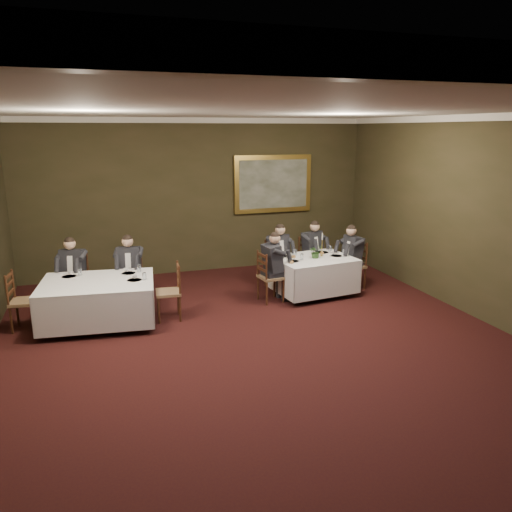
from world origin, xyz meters
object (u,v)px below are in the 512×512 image
diner_main_endright (353,265)px  candlestick (322,247)px  diner_sec_backright (131,278)px  centerpiece (316,251)px  table_second (98,299)px  chair_sec_backleft (76,292)px  painting (273,184)px  table_main (313,273)px  chair_main_backleft (277,273)px  chair_sec_endright (169,303)px  chair_main_endright (353,275)px  chair_main_backright (310,269)px  diner_main_endleft (271,276)px  chair_sec_endleft (25,313)px  chair_sec_backright (131,289)px  chair_main_endleft (270,287)px  diner_sec_backleft (75,281)px  diner_main_backleft (278,263)px  diner_main_backright (311,259)px

diner_main_endright → candlestick: 0.85m
diner_sec_backright → centerpiece: bearing=-176.1°
table_second → diner_sec_backright: size_ratio=1.50×
chair_sec_backleft → painting: painting is taller
table_main → table_second: same height
chair_main_backleft → diner_main_endright: size_ratio=0.74×
diner_sec_backright → chair_sec_endright: 1.19m
table_main → chair_main_endright: bearing=6.6°
chair_main_backright → diner_main_endleft: 1.59m
chair_main_backleft → centerpiece: centerpiece is taller
chair_sec_endleft → centerpiece: size_ratio=3.55×
table_main → chair_sec_backright: bearing=170.4°
table_second → chair_main_endright: bearing=4.6°
table_second → candlestick: bearing=5.2°
chair_main_backleft → chair_main_endleft: 0.96m
diner_main_endright → diner_sec_backleft: bearing=77.0°
chair_main_backleft → diner_sec_backright: bearing=-10.1°
diner_sec_backleft → chair_sec_endleft: (-0.78, -0.87, -0.23)m
diner_main_endleft → chair_main_endright: diner_main_endleft is taller
chair_main_backright → diner_main_endright: bearing=110.9°
diner_sec_backleft → chair_main_endleft: bearing=-172.4°
diner_main_backleft → diner_sec_backright: bearing=-10.3°
chair_main_endright → chair_sec_endleft: size_ratio=1.00×
diner_main_endright → chair_sec_backleft: (-5.48, 0.60, -0.23)m
chair_sec_backright → centerpiece: centerpiece is taller
painting → diner_sec_backright: bearing=-152.8°
diner_main_endright → diner_sec_backright: size_ratio=1.00×
diner_main_endright → chair_sec_backleft: diner_main_endright is taller
diner_main_endleft → diner_sec_backright: same height
diner_main_endright → centerpiece: 1.01m
chair_main_backright → chair_sec_endright: bearing=0.4°
diner_main_backright → chair_main_endleft: bearing=15.3°
chair_main_backright → diner_sec_backleft: diner_sec_backleft is taller
candlestick → diner_main_backleft: bearing=138.6°
chair_sec_backright → chair_main_backleft: bearing=-163.9°
diner_main_endright → chair_sec_backright: 4.51m
chair_main_backleft → chair_sec_endright: same height
diner_sec_backleft → diner_sec_backright: same height
diner_main_backleft → chair_sec_backleft: (-4.03, -0.01, -0.23)m
chair_main_endleft → painting: painting is taller
table_main → chair_main_backright: 0.90m
diner_main_backleft → chair_sec_endleft: size_ratio=1.35×
diner_sec_backleft → diner_sec_backright: size_ratio=1.00×
chair_main_backleft → chair_sec_endright: 2.72m
diner_main_endleft → painting: (0.95, 2.51, 1.48)m
centerpiece → painting: 2.65m
chair_sec_endright → chair_sec_backright: bearing=34.0°
diner_main_backleft → chair_main_endleft: size_ratio=1.35×
table_main → diner_sec_backleft: (-4.53, 0.70, 0.06)m
diner_main_endright → chair_sec_backright: bearing=76.9°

